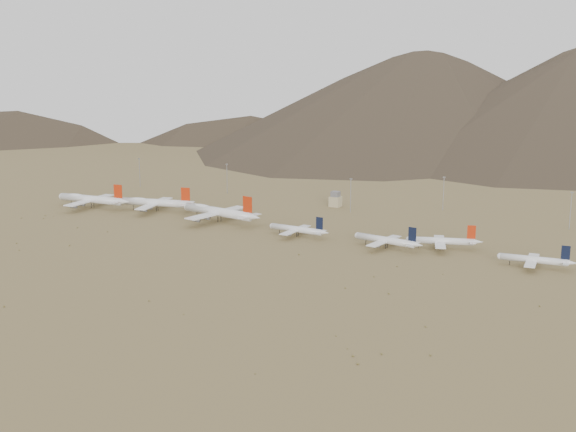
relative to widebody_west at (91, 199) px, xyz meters
The scene contains 16 objects.
ground 133.60m from the widebody_west, ahead, with size 3000.00×3000.00×0.00m, color olive.
mountain_ridge 899.09m from the widebody_west, 81.48° to the left, with size 4400.00×1000.00×300.00m.
widebody_west is the anchor object (origin of this frame).
widebody_centre 53.38m from the widebody_west, 16.69° to the left, with size 62.56×49.40×19.01m.
widebody_east 114.19m from the widebody_west, ahead, with size 71.27×55.39×21.25m.
narrowbody_a 183.77m from the widebody_west, ahead, with size 44.04×31.45×14.53m.
narrowbody_b 245.22m from the widebody_west, ahead, with size 46.56×33.73×15.40m.
narrowbody_c 275.31m from the widebody_west, ahead, with size 43.89×32.82×15.15m.
narrowbody_d 331.76m from the widebody_west, ahead, with size 42.32×30.62×13.99m.
control_tower 188.87m from the widebody_west, 31.19° to the left, with size 8.00×8.00×12.00m.
mast_far_west 98.34m from the widebody_west, 109.17° to the left, with size 2.00×0.60×25.70m.
mast_west 117.09m from the widebody_west, 61.12° to the left, with size 2.00×0.60×25.70m.
mast_centre 199.54m from the widebody_west, 25.00° to the left, with size 2.00×0.60×25.70m.
mast_east 269.97m from the widebody_west, 27.84° to the left, with size 2.00×0.60×25.70m.
mast_far_east 349.40m from the widebody_west, 17.71° to the left, with size 2.00×0.60×25.70m.
desert_scrub 173.29m from the widebody_west, 37.65° to the right, with size 434.79×175.42×0.82m.
Camera 1 is at (271.86, -376.58, 111.20)m, focal length 45.00 mm.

